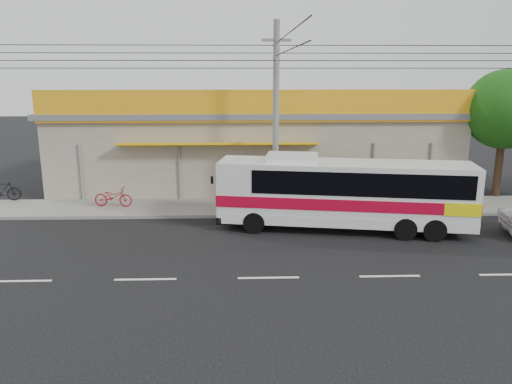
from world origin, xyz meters
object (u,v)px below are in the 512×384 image
(motorbike_dark, at_px, (2,191))
(tree_far, at_px, (508,112))
(utility_pole, at_px, (276,56))
(coach_bus, at_px, (348,190))
(motorbike_red, at_px, (113,197))

(motorbike_dark, distance_m, tree_far, 26.07)
(utility_pole, bearing_deg, motorbike_dark, 172.13)
(coach_bus, bearing_deg, utility_pole, 144.13)
(coach_bus, distance_m, utility_pole, 6.87)
(coach_bus, xyz_separation_m, utility_pole, (-2.84, 2.92, 5.53))
(utility_pole, bearing_deg, motorbike_red, 174.86)
(motorbike_dark, distance_m, utility_pole, 15.35)
(coach_bus, bearing_deg, motorbike_red, 171.21)
(coach_bus, relative_size, motorbike_dark, 5.90)
(utility_pole, bearing_deg, tree_far, 10.42)
(motorbike_red, height_order, motorbike_dark, motorbike_dark)
(motorbike_red, distance_m, motorbike_dark, 6.00)
(coach_bus, bearing_deg, motorbike_dark, 173.73)
(coach_bus, distance_m, motorbike_red, 11.34)
(motorbike_dark, bearing_deg, utility_pole, -112.19)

